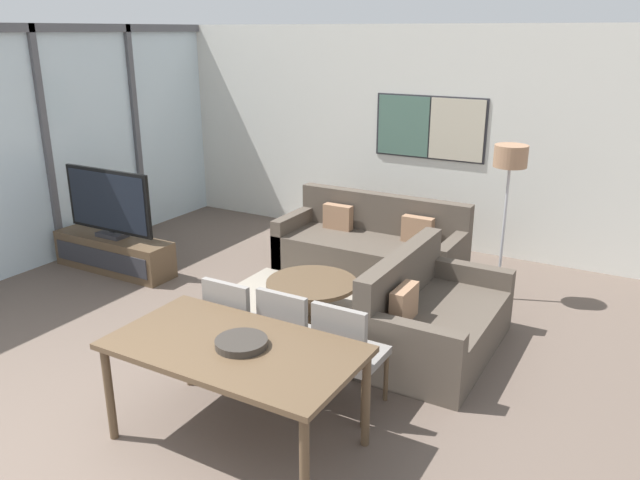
% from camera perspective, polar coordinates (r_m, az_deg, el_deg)
% --- Properties ---
extents(wall_back, '(7.62, 0.09, 2.80)m').
position_cam_1_polar(wall_back, '(8.36, 7.26, 9.41)').
color(wall_back, silver).
rests_on(wall_back, ground_plane).
extents(window_wall_left, '(0.07, 5.72, 2.80)m').
position_cam_1_polar(window_wall_left, '(8.12, -23.92, 8.63)').
color(window_wall_left, silver).
rests_on(window_wall_left, ground_plane).
extents(area_rug, '(2.30, 1.73, 0.01)m').
position_cam_1_polar(area_rug, '(6.32, -0.74, -6.88)').
color(area_rug, gray).
rests_on(area_rug, ground_plane).
extents(tv_console, '(1.58, 0.42, 0.42)m').
position_cam_1_polar(tv_console, '(7.78, -18.32, -1.18)').
color(tv_console, brown).
rests_on(tv_console, ground_plane).
extents(television, '(1.27, 0.20, 0.81)m').
position_cam_1_polar(television, '(7.61, -18.78, 3.18)').
color(television, '#2D2D33').
rests_on(television, tv_console).
extents(sofa_main, '(2.15, 0.90, 0.88)m').
position_cam_1_polar(sofa_main, '(7.36, 4.79, -0.80)').
color(sofa_main, '#51473D').
rests_on(sofa_main, ground_plane).
extents(sofa_side, '(0.90, 1.61, 0.88)m').
position_cam_1_polar(sofa_side, '(5.64, 9.97, -7.35)').
color(sofa_side, '#51473D').
rests_on(sofa_side, ground_plane).
extents(coffee_table, '(0.90, 0.90, 0.37)m').
position_cam_1_polar(coffee_table, '(6.20, -0.76, -4.58)').
color(coffee_table, brown).
rests_on(coffee_table, ground_plane).
extents(dining_table, '(1.69, 0.93, 0.75)m').
position_cam_1_polar(dining_table, '(4.25, -7.83, -10.35)').
color(dining_table, brown).
rests_on(dining_table, ground_plane).
extents(dining_chair_left, '(0.46, 0.46, 0.90)m').
position_cam_1_polar(dining_chair_left, '(5.06, -7.59, -7.54)').
color(dining_chair_left, gray).
rests_on(dining_chair_left, ground_plane).
extents(dining_chair_centre, '(0.46, 0.46, 0.90)m').
position_cam_1_polar(dining_chair_centre, '(4.84, -2.64, -8.65)').
color(dining_chair_centre, gray).
rests_on(dining_chair_centre, ground_plane).
extents(dining_chair_right, '(0.46, 0.46, 0.90)m').
position_cam_1_polar(dining_chair_right, '(4.62, 2.45, -10.07)').
color(dining_chair_right, gray).
rests_on(dining_chair_right, ground_plane).
extents(fruit_bowl, '(0.35, 0.35, 0.05)m').
position_cam_1_polar(fruit_bowl, '(4.18, -7.20, -9.26)').
color(fruit_bowl, '#332D28').
rests_on(fruit_bowl, dining_table).
extents(floor_lamp, '(0.33, 0.33, 1.65)m').
position_cam_1_polar(floor_lamp, '(6.55, 16.93, 6.14)').
color(floor_lamp, '#2D2D33').
rests_on(floor_lamp, ground_plane).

